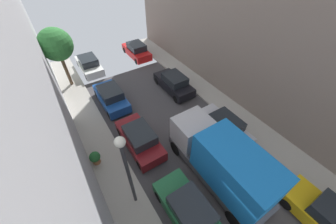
# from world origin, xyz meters

# --- Properties ---
(ground) EXTENTS (32.00, 32.00, 0.00)m
(ground) POSITION_xyz_m (0.00, 0.00, 0.00)
(ground) COLOR #423F42
(sidewalk_right) EXTENTS (2.00, 44.00, 0.15)m
(sidewalk_right) POSITION_xyz_m (5.00, 0.00, 0.07)
(sidewalk_right) COLOR #A8A399
(sidewalk_right) RESTS_ON ground
(parked_car_left_2) EXTENTS (1.78, 4.20, 1.57)m
(parked_car_left_2) POSITION_xyz_m (-2.70, 1.47, 0.72)
(parked_car_left_2) COLOR #1E6638
(parked_car_left_2) RESTS_ON ground
(parked_car_left_3) EXTENTS (1.78, 4.20, 1.57)m
(parked_car_left_3) POSITION_xyz_m (-2.70, 6.86, 0.72)
(parked_car_left_3) COLOR maroon
(parked_car_left_3) RESTS_ON ground
(parked_car_left_4) EXTENTS (1.78, 4.20, 1.57)m
(parked_car_left_4) POSITION_xyz_m (-2.70, 12.04, 0.72)
(parked_car_left_4) COLOR #194799
(parked_car_left_4) RESTS_ON ground
(parked_car_left_5) EXTENTS (1.78, 4.20, 1.57)m
(parked_car_left_5) POSITION_xyz_m (-2.70, 18.15, 0.72)
(parked_car_left_5) COLOR white
(parked_car_left_5) RESTS_ON ground
(parked_car_right_1) EXTENTS (1.78, 4.20, 1.57)m
(parked_car_right_1) POSITION_xyz_m (2.70, -2.44, 0.72)
(parked_car_right_1) COLOR gold
(parked_car_right_1) RESTS_ON ground
(parked_car_right_2) EXTENTS (1.78, 4.20, 1.57)m
(parked_car_right_2) POSITION_xyz_m (2.70, 4.64, 0.72)
(parked_car_right_2) COLOR silver
(parked_car_right_2) RESTS_ON ground
(parked_car_right_3) EXTENTS (1.78, 4.20, 1.57)m
(parked_car_right_3) POSITION_xyz_m (2.70, 10.83, 0.72)
(parked_car_right_3) COLOR black
(parked_car_right_3) RESTS_ON ground
(parked_car_right_4) EXTENTS (1.78, 4.20, 1.57)m
(parked_car_right_4) POSITION_xyz_m (2.70, 18.34, 0.72)
(parked_car_right_4) COLOR red
(parked_car_right_4) RESTS_ON ground
(delivery_truck) EXTENTS (2.26, 6.60, 3.38)m
(delivery_truck) POSITION_xyz_m (0.00, 2.29, 1.79)
(delivery_truck) COLOR #4C4C51
(delivery_truck) RESTS_ON ground
(street_tree_0) EXTENTS (2.64, 2.64, 5.15)m
(street_tree_0) POSITION_xyz_m (-4.93, 16.60, 3.95)
(street_tree_0) COLOR brown
(street_tree_0) RESTS_ON sidewalk_left
(potted_plant_2) EXTENTS (0.66, 0.66, 0.91)m
(potted_plant_2) POSITION_xyz_m (-5.62, 7.07, 0.65)
(potted_plant_2) COLOR brown
(potted_plant_2) RESTS_ON sidewalk_left
(lamp_post) EXTENTS (0.44, 0.44, 5.24)m
(lamp_post) POSITION_xyz_m (-4.60, 3.69, 3.62)
(lamp_post) COLOR #333338
(lamp_post) RESTS_ON sidewalk_left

